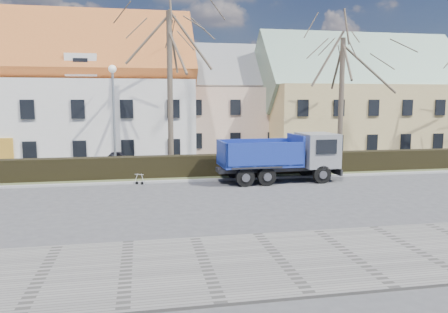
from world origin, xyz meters
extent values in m
plane|color=#3F3E41|center=(0.00, 0.00, 0.00)|extent=(120.00, 120.00, 0.00)
cube|color=slate|center=(0.00, -8.50, 0.04)|extent=(80.00, 5.00, 0.08)
cube|color=#979797|center=(0.00, 4.60, 0.06)|extent=(80.00, 0.30, 0.12)
cube|color=#454E2C|center=(0.00, 6.20, 0.05)|extent=(80.00, 3.00, 0.10)
cube|color=black|center=(0.00, 6.00, 0.65)|extent=(60.00, 0.90, 1.30)
imported|color=#21212A|center=(-5.56, 11.36, 0.61)|extent=(3.83, 2.39, 1.22)
camera|label=1|loc=(-3.96, -20.38, 4.76)|focal=35.00mm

